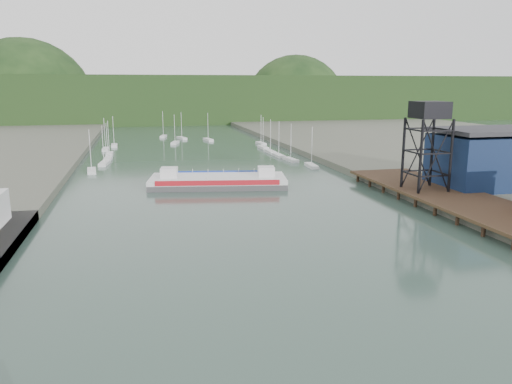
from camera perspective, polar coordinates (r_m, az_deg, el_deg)
name	(u,v)px	position (r m, az deg, el deg)	size (l,w,h in m)	color
east_pier	(479,206)	(87.91, 24.17, -1.50)	(14.00, 70.00, 2.45)	black
lift_tower	(429,115)	(95.45, 19.20, 8.26)	(6.50, 6.50, 16.00)	black
blue_shed	(490,159)	(106.55, 25.16, 3.47)	(20.50, 14.50, 11.30)	#0E1B3E
marina_sailboats	(190,150)	(163.16, -7.54, 4.78)	(57.71, 92.65, 0.90)	silver
distant_hills	(157,102)	(324.34, -11.29, 10.05)	(500.00, 120.00, 80.00)	black
chain_ferry	(218,181)	(105.72, -4.36, 1.30)	(29.86, 15.96, 4.08)	#444346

